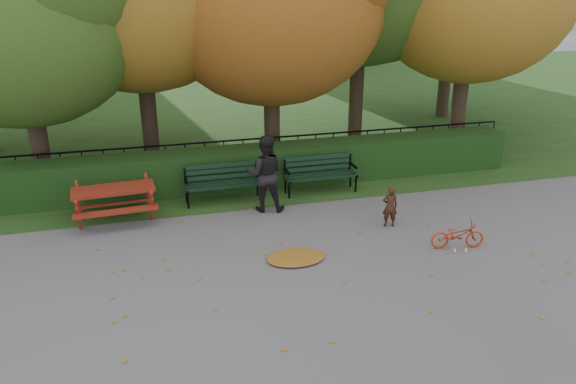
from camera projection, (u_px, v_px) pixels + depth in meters
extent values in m
plane|color=slate|center=(324.00, 267.00, 10.35)|extent=(90.00, 90.00, 0.00)
plane|color=#1E3C18|center=(216.00, 105.00, 22.94)|extent=(90.00, 90.00, 0.00)
cube|color=black|center=(269.00, 166.00, 14.22)|extent=(13.00, 0.90, 1.00)
cube|color=black|center=(262.00, 171.00, 15.09)|extent=(14.00, 0.04, 0.04)
cube|color=black|center=(261.00, 138.00, 14.75)|extent=(14.00, 0.04, 0.04)
cylinder|color=black|center=(146.00, 166.00, 14.21)|extent=(0.03, 0.03, 1.00)
cylinder|color=black|center=(262.00, 156.00, 14.94)|extent=(0.03, 0.03, 1.00)
cylinder|color=black|center=(367.00, 148.00, 15.66)|extent=(0.03, 0.03, 1.00)
cylinder|color=black|center=(477.00, 139.00, 16.50)|extent=(0.03, 0.03, 1.00)
cylinder|color=#2E221A|center=(38.00, 137.00, 13.77)|extent=(0.44, 0.44, 2.62)
ellipsoid|color=#2B5017|center=(18.00, 17.00, 12.74)|extent=(5.60, 5.60, 5.04)
cylinder|color=#2E221A|center=(148.00, 109.00, 15.40)|extent=(0.44, 0.44, 3.15)
cylinder|color=#2E221A|center=(272.00, 115.00, 15.54)|extent=(0.44, 0.44, 2.80)
ellipsoid|color=brown|center=(271.00, 0.00, 14.45)|extent=(6.00, 6.00, 5.40)
cylinder|color=#2E221A|center=(356.00, 88.00, 17.30)|extent=(0.44, 0.44, 3.50)
cylinder|color=#2E221A|center=(459.00, 102.00, 16.70)|extent=(0.44, 0.44, 2.97)
cylinder|color=#2E221A|center=(445.00, 74.00, 20.70)|extent=(0.44, 0.44, 3.15)
cube|color=black|center=(224.00, 187.00, 12.95)|extent=(1.80, 0.12, 0.04)
cube|color=black|center=(223.00, 185.00, 13.11)|extent=(1.80, 0.12, 0.04)
cube|color=black|center=(222.00, 182.00, 13.28)|extent=(1.80, 0.12, 0.04)
cube|color=black|center=(221.00, 176.00, 13.32)|extent=(1.80, 0.05, 0.10)
cube|color=black|center=(221.00, 170.00, 13.26)|extent=(1.80, 0.05, 0.10)
cube|color=black|center=(221.00, 165.00, 13.22)|extent=(1.80, 0.05, 0.10)
cube|color=black|center=(187.00, 189.00, 12.92)|extent=(0.05, 0.55, 0.06)
cube|color=black|center=(185.00, 176.00, 13.08)|extent=(0.05, 0.05, 0.41)
cylinder|color=black|center=(188.00, 200.00, 12.83)|extent=(0.05, 0.05, 0.44)
cylinder|color=black|center=(187.00, 194.00, 13.15)|extent=(0.05, 0.05, 0.44)
cube|color=black|center=(186.00, 180.00, 12.86)|extent=(0.05, 0.45, 0.04)
cube|color=black|center=(259.00, 182.00, 13.33)|extent=(0.05, 0.55, 0.06)
cube|color=black|center=(256.00, 170.00, 13.49)|extent=(0.05, 0.05, 0.41)
cylinder|color=black|center=(261.00, 193.00, 13.24)|extent=(0.05, 0.05, 0.44)
cylinder|color=black|center=(257.00, 187.00, 13.56)|extent=(0.05, 0.05, 0.44)
cube|color=black|center=(258.00, 174.00, 13.27)|extent=(0.05, 0.45, 0.04)
cube|color=black|center=(323.00, 178.00, 13.53)|extent=(1.80, 0.12, 0.04)
cube|color=black|center=(321.00, 176.00, 13.69)|extent=(1.80, 0.12, 0.04)
cube|color=black|center=(319.00, 173.00, 13.85)|extent=(1.80, 0.12, 0.04)
cube|color=black|center=(318.00, 168.00, 13.89)|extent=(1.80, 0.05, 0.10)
cube|color=black|center=(318.00, 162.00, 13.84)|extent=(1.80, 0.05, 0.10)
cube|color=black|center=(318.00, 157.00, 13.79)|extent=(1.80, 0.05, 0.10)
cube|color=black|center=(287.00, 180.00, 13.49)|extent=(0.05, 0.55, 0.06)
cube|color=black|center=(284.00, 167.00, 13.66)|extent=(0.05, 0.05, 0.41)
cylinder|color=black|center=(289.00, 190.00, 13.41)|extent=(0.05, 0.05, 0.44)
cylinder|color=black|center=(285.00, 185.00, 13.73)|extent=(0.05, 0.05, 0.44)
cube|color=black|center=(287.00, 171.00, 13.44)|extent=(0.05, 0.45, 0.04)
cube|color=black|center=(353.00, 174.00, 13.90)|extent=(0.05, 0.55, 0.06)
cube|color=black|center=(350.00, 162.00, 14.06)|extent=(0.05, 0.05, 0.41)
cylinder|color=black|center=(356.00, 184.00, 13.81)|extent=(0.05, 0.05, 0.44)
cylinder|color=black|center=(351.00, 179.00, 14.14)|extent=(0.05, 0.05, 0.44)
cube|color=black|center=(353.00, 166.00, 13.85)|extent=(0.05, 0.45, 0.04)
cube|color=maroon|center=(113.00, 189.00, 12.07)|extent=(1.78, 0.84, 0.06)
cube|color=maroon|center=(116.00, 212.00, 11.67)|extent=(1.74, 0.36, 0.05)
cube|color=maroon|center=(113.00, 193.00, 12.68)|extent=(1.74, 0.36, 0.05)
cube|color=maroon|center=(78.00, 216.00, 11.58)|extent=(0.09, 0.50, 0.84)
cube|color=maroon|center=(78.00, 201.00, 12.34)|extent=(0.09, 0.50, 0.84)
cube|color=maroon|center=(77.00, 197.00, 11.87)|extent=(0.15, 1.30, 0.06)
cube|color=maroon|center=(152.00, 206.00, 12.04)|extent=(0.09, 0.50, 0.84)
cube|color=maroon|center=(148.00, 192.00, 12.80)|extent=(0.09, 0.50, 0.84)
cube|color=maroon|center=(149.00, 189.00, 12.33)|extent=(0.15, 1.30, 0.06)
cube|color=maroon|center=(115.00, 203.00, 12.19)|extent=(1.54, 0.17, 0.06)
ellipsoid|color=brown|center=(296.00, 257.00, 10.61)|extent=(1.34, 1.13, 0.08)
imported|color=#391E12|center=(390.00, 206.00, 11.87)|extent=(0.37, 0.28, 0.90)
imported|color=black|center=(265.00, 173.00, 12.53)|extent=(1.00, 0.87, 1.75)
imported|color=#B83211|center=(457.00, 235.00, 10.97)|extent=(1.10, 0.55, 0.55)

